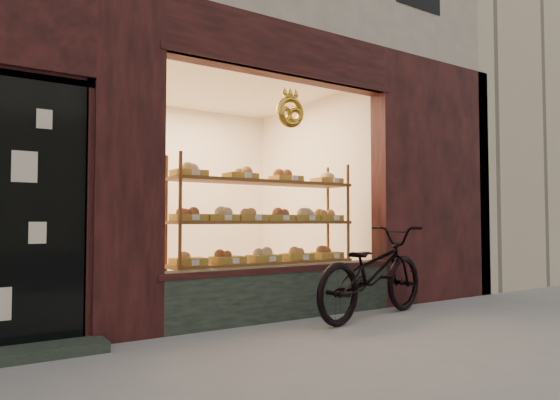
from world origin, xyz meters
TOP-DOWN VIEW (x-y plane):
  - ground at (0.00, 0.00)m, footprint 90.00×90.00m
  - neighbor_right at (9.60, 5.50)m, footprint 12.00×7.00m
  - display_shelf at (0.45, 2.55)m, footprint 2.20×0.45m
  - bicycle at (1.25, 1.65)m, footprint 1.92×1.03m

SIDE VIEW (x-z plane):
  - ground at x=0.00m, z-range 0.00..0.00m
  - bicycle at x=1.25m, z-range 0.00..0.96m
  - display_shelf at x=0.45m, z-range 0.02..1.72m
  - neighbor_right at x=9.60m, z-range 0.00..9.00m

